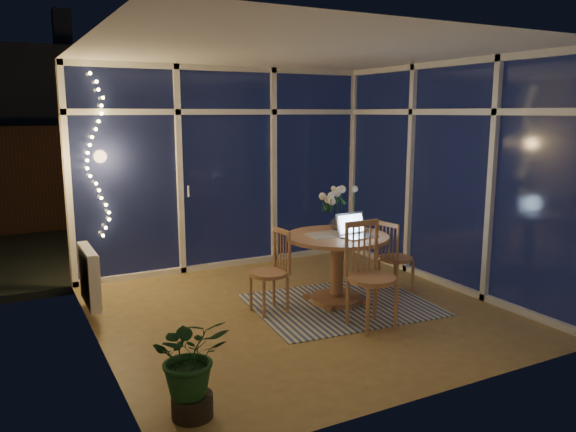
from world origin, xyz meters
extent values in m
plane|color=olive|center=(0.00, 0.00, 0.00)|extent=(4.00, 4.00, 0.00)
plane|color=white|center=(0.00, 0.00, 2.60)|extent=(4.00, 4.00, 0.00)
cube|color=beige|center=(0.00, 2.00, 1.30)|extent=(4.00, 0.04, 2.60)
cube|color=beige|center=(0.00, -2.00, 1.30)|extent=(4.00, 0.04, 2.60)
cube|color=beige|center=(-2.00, 0.00, 1.30)|extent=(0.04, 4.00, 2.60)
cube|color=beige|center=(2.00, 0.00, 1.30)|extent=(0.04, 4.00, 2.60)
cube|color=white|center=(0.00, 1.96, 1.30)|extent=(4.00, 0.10, 2.60)
cube|color=white|center=(1.96, 0.00, 1.30)|extent=(0.10, 4.00, 2.60)
cube|color=white|center=(-1.94, 0.90, 0.40)|extent=(0.10, 0.70, 0.58)
cube|color=black|center=(0.50, 5.00, -0.06)|extent=(12.00, 6.00, 0.10)
cube|color=#332412|center=(0.00, 5.50, 0.90)|extent=(11.00, 0.08, 1.80)
cube|color=#33373E|center=(0.30, 8.50, 2.20)|extent=(7.00, 3.00, 2.20)
sphere|color=#163217|center=(-0.80, 3.40, 0.45)|extent=(0.90, 0.90, 0.90)
cube|color=beige|center=(0.46, -0.07, 0.01)|extent=(1.96, 1.63, 0.01)
cylinder|color=#9E7047|center=(0.46, 0.03, 0.37)|extent=(1.18, 1.18, 0.74)
cube|color=#9E7047|center=(-0.31, 0.10, 0.43)|extent=(0.43, 0.43, 0.87)
cube|color=#9E7047|center=(1.24, 0.01, 0.42)|extent=(0.46, 0.46, 0.85)
cube|color=#9E7047|center=(0.36, -0.74, 0.51)|extent=(0.48, 0.48, 1.03)
imported|color=silver|center=(0.61, 0.25, 0.85)|extent=(0.22, 0.22, 0.21)
imported|color=white|center=(0.77, 0.10, 0.76)|extent=(0.16, 0.16, 0.04)
cube|color=beige|center=(0.33, 0.10, 0.75)|extent=(0.39, 0.31, 0.01)
cube|color=black|center=(0.46, -0.13, 0.75)|extent=(0.13, 0.10, 0.01)
imported|color=#194820|center=(-1.65, -1.47, 0.38)|extent=(0.60, 0.54, 0.76)
camera|label=1|loc=(-2.70, -4.84, 2.03)|focal=35.00mm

